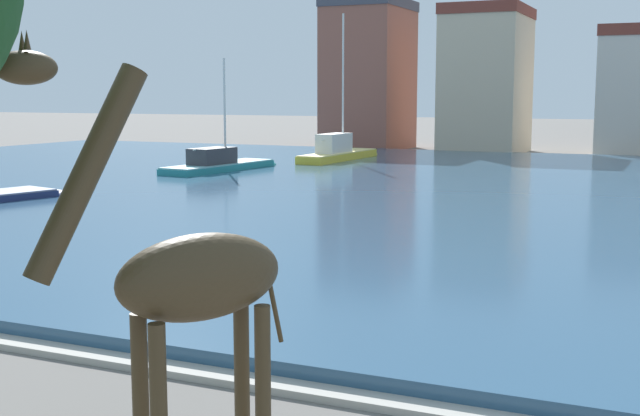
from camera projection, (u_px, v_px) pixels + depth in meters
The scene contains 7 objects.
harbor_water at pixel (459, 193), 36.02m from camera, with size 80.52×48.11×0.36m, color #2D5170.
quay_edge_coping at pixel (93, 356), 14.06m from camera, with size 80.52×0.50×0.12m, color #ADA89E.
giraffe_statue at pixel (187, 288), 8.24m from camera, with size 1.85×2.65×5.02m.
sailboat_yellow at pixel (342, 154), 52.26m from camera, with size 2.02×9.72×9.38m.
sailboat_teal at pixel (225, 167), 45.14m from camera, with size 2.88×9.02×6.37m.
townhouse_wide_warehouse at pixel (369, 75), 66.47m from camera, with size 5.80×7.77×11.88m.
townhouse_narrow_midrow at pixel (486, 80), 62.23m from camera, with size 5.73×7.98×10.89m.
Camera 1 is at (9.07, -1.56, 4.49)m, focal length 46.55 mm.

